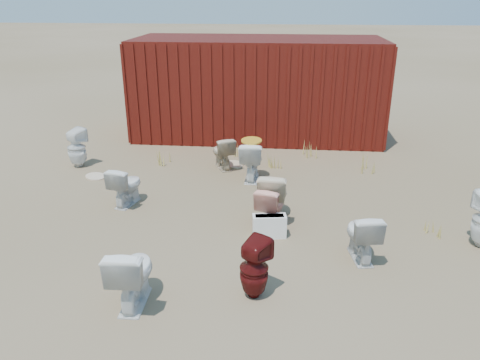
# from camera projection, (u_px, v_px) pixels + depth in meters

# --- Properties ---
(ground) EXTENTS (100.00, 100.00, 0.00)m
(ground) POSITION_uv_depth(u_px,v_px,m) (236.00, 227.00, 7.35)
(ground) COLOR brown
(ground) RESTS_ON ground
(shipping_container) EXTENTS (6.00, 2.40, 2.40)m
(shipping_container) POSITION_uv_depth(u_px,v_px,m) (258.00, 88.00, 11.70)
(shipping_container) COLOR #4C0D0C
(shipping_container) RESTS_ON ground
(toilet_front_a) EXTENTS (0.54, 0.75, 0.69)m
(toilet_front_a) POSITION_uv_depth(u_px,v_px,m) (126.00, 185.00, 8.01)
(toilet_front_a) COLOR silver
(toilet_front_a) RESTS_ON ground
(toilet_front_pink) EXTENTS (0.54, 0.73, 0.67)m
(toilet_front_pink) POSITION_uv_depth(u_px,v_px,m) (271.00, 206.00, 7.28)
(toilet_front_pink) COLOR #F5A18D
(toilet_front_pink) RESTS_ON ground
(toilet_front_c) EXTENTS (0.46, 0.79, 0.79)m
(toilet_front_c) POSITION_uv_depth(u_px,v_px,m) (132.00, 274.00, 5.41)
(toilet_front_c) COLOR white
(toilet_front_c) RESTS_ON ground
(toilet_front_maroon) EXTENTS (0.48, 0.48, 0.77)m
(toilet_front_maroon) POSITION_uv_depth(u_px,v_px,m) (254.00, 269.00, 5.54)
(toilet_front_maroon) COLOR #510E0D
(toilet_front_maroon) RESTS_ON ground
(toilet_front_e) EXTENTS (0.50, 0.75, 0.71)m
(toilet_front_e) POSITION_uv_depth(u_px,v_px,m) (362.00, 235.00, 6.36)
(toilet_front_e) COLOR silver
(toilet_front_e) RESTS_ON ground
(toilet_back_a) EXTENTS (0.50, 0.50, 0.82)m
(toilet_back_a) POSITION_uv_depth(u_px,v_px,m) (77.00, 148.00, 9.73)
(toilet_back_a) COLOR white
(toilet_back_a) RESTS_ON ground
(toilet_back_beige_left) EXTENTS (0.64, 0.76, 0.68)m
(toilet_back_beige_left) POSITION_uv_depth(u_px,v_px,m) (223.00, 153.00, 9.67)
(toilet_back_beige_left) COLOR tan
(toilet_back_beige_left) RESTS_ON ground
(toilet_back_beige_right) EXTENTS (0.52, 0.83, 0.81)m
(toilet_back_beige_right) POSITION_uv_depth(u_px,v_px,m) (274.00, 195.00, 7.50)
(toilet_back_beige_right) COLOR beige
(toilet_back_beige_right) RESTS_ON ground
(toilet_back_yellowlid) EXTENTS (0.44, 0.77, 0.78)m
(toilet_back_yellowlid) POSITION_uv_depth(u_px,v_px,m) (251.00, 160.00, 9.07)
(toilet_back_yellowlid) COLOR white
(toilet_back_yellowlid) RESTS_ON ground
(yellow_lid) EXTENTS (0.40, 0.49, 0.02)m
(yellow_lid) POSITION_uv_depth(u_px,v_px,m) (252.00, 141.00, 8.92)
(yellow_lid) COLOR gold
(yellow_lid) RESTS_ON toilet_back_yellowlid
(loose_tank) EXTENTS (0.52, 0.27, 0.35)m
(loose_tank) POSITION_uv_depth(u_px,v_px,m) (269.00, 226.00, 6.99)
(loose_tank) COLOR white
(loose_tank) RESTS_ON ground
(loose_lid_near) EXTENTS (0.53, 0.59, 0.02)m
(loose_lid_near) POSITION_uv_depth(u_px,v_px,m) (234.00, 164.00, 9.98)
(loose_lid_near) COLOR #C5B28F
(loose_lid_near) RESTS_ON ground
(loose_lid_far) EXTENTS (0.59, 0.58, 0.02)m
(loose_lid_far) POSITION_uv_depth(u_px,v_px,m) (95.00, 176.00, 9.32)
(loose_lid_far) COLOR beige
(loose_lid_far) RESTS_ON ground
(weed_clump_a) EXTENTS (0.36, 0.36, 0.34)m
(weed_clump_a) POSITION_uv_depth(u_px,v_px,m) (162.00, 156.00, 9.98)
(weed_clump_a) COLOR #A99543
(weed_clump_a) RESTS_ON ground
(weed_clump_b) EXTENTS (0.32, 0.32, 0.26)m
(weed_clump_b) POSITION_uv_depth(u_px,v_px,m) (275.00, 162.00, 9.77)
(weed_clump_b) COLOR #A99543
(weed_clump_b) RESTS_ON ground
(weed_clump_c) EXTENTS (0.36, 0.36, 0.36)m
(weed_clump_c) POSITION_uv_depth(u_px,v_px,m) (368.00, 163.00, 9.55)
(weed_clump_c) COLOR #A99543
(weed_clump_c) RESTS_ON ground
(weed_clump_d) EXTENTS (0.30, 0.30, 0.24)m
(weed_clump_d) POSITION_uv_depth(u_px,v_px,m) (234.00, 150.00, 10.55)
(weed_clump_d) COLOR #A99543
(weed_clump_d) RESTS_ON ground
(weed_clump_e) EXTENTS (0.34, 0.34, 0.32)m
(weed_clump_e) POSITION_uv_depth(u_px,v_px,m) (309.00, 150.00, 10.41)
(weed_clump_e) COLOR #A99543
(weed_clump_e) RESTS_ON ground
(weed_clump_f) EXTENTS (0.28, 0.28, 0.21)m
(weed_clump_f) POSITION_uv_depth(u_px,v_px,m) (432.00, 229.00, 7.07)
(weed_clump_f) COLOR #A99543
(weed_clump_f) RESTS_ON ground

